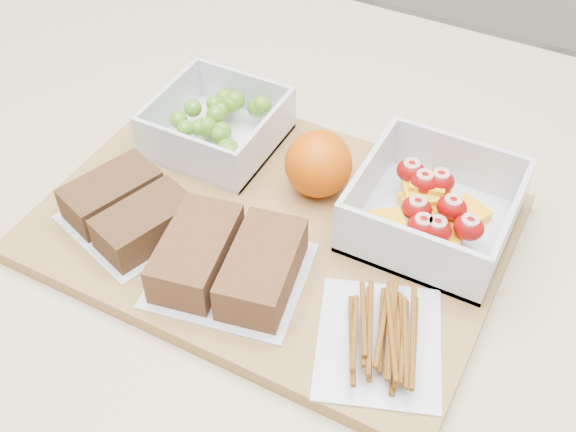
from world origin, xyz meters
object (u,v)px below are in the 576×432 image
orange (318,164)px  fruit_container (433,210)px  sandwich_bag_center (229,261)px  cutting_board (272,227)px  pretzel_bag (380,333)px  sandwich_bag_left (129,210)px  grape_container (219,125)px

orange → fruit_container: bearing=0.5°
sandwich_bag_center → orange: bearing=81.9°
cutting_board → sandwich_bag_center: size_ratio=2.84×
fruit_container → pretzel_bag: size_ratio=0.95×
fruit_container → cutting_board: bearing=-155.5°
sandwich_bag_center → pretzel_bag: (0.14, -0.00, -0.01)m
fruit_container → sandwich_bag_left: 0.28m
fruit_container → sandwich_bag_center: bearing=-134.7°
orange → cutting_board: bearing=-106.9°
fruit_container → sandwich_bag_center: 0.19m
sandwich_bag_left → orange: bearing=42.3°
grape_container → sandwich_bag_center: bearing=-56.1°
cutting_board → sandwich_bag_left: size_ratio=2.99×
fruit_container → orange: size_ratio=2.12×
cutting_board → pretzel_bag: size_ratio=2.87×
grape_container → sandwich_bag_left: grape_container is taller
grape_container → sandwich_bag_left: 0.14m
sandwich_bag_center → pretzel_bag: bearing=-1.9°
pretzel_bag → orange: bearing=131.4°
cutting_board → grape_container: grape_container is taller
sandwich_bag_left → pretzel_bag: size_ratio=0.96×
fruit_container → sandwich_bag_center: size_ratio=0.94×
fruit_container → orange: (-0.12, -0.00, 0.01)m
grape_container → orange: orange is taller
grape_container → fruit_container: bearing=-4.1°
orange → sandwich_bag_left: (-0.13, -0.12, -0.02)m
grape_container → fruit_container: (0.24, -0.02, 0.00)m
orange → sandwich_bag_center: size_ratio=0.44×
grape_container → sandwich_bag_left: (-0.01, -0.14, -0.00)m
pretzel_bag → fruit_container: bearing=93.2°
fruit_container → sandwich_bag_left: bearing=-153.8°
orange → pretzel_bag: bearing=-48.6°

